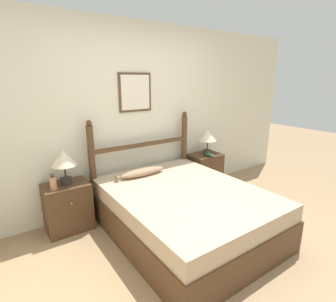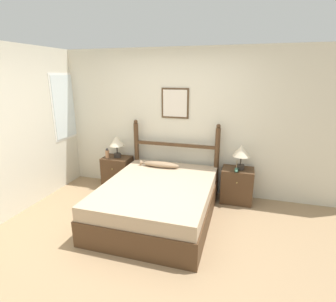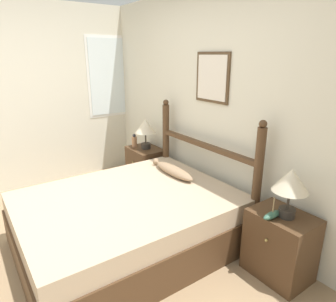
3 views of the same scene
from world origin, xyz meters
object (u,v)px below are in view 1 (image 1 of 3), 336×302
(bed, at_px, (184,211))
(nightstand_left, at_px, (68,207))
(model_boat, at_px, (209,155))
(table_lamp_right, at_px, (208,136))
(fish_pillow, at_px, (142,172))
(bottle, at_px, (53,183))
(nightstand_right, at_px, (205,171))
(table_lamp_left, at_px, (64,160))

(bed, relative_size, nightstand_left, 3.43)
(bed, xyz_separation_m, model_boat, (1.09, 0.75, 0.34))
(table_lamp_right, xyz_separation_m, fish_pillow, (-1.34, -0.17, -0.29))
(bed, relative_size, bottle, 10.55)
(bed, height_order, nightstand_right, nightstand_right)
(nightstand_left, distance_m, nightstand_right, 2.24)
(table_lamp_left, distance_m, table_lamp_right, 2.25)
(model_boat, bearing_deg, nightstand_left, 176.82)
(nightstand_right, bearing_deg, model_boat, -101.71)
(table_lamp_right, bearing_deg, bottle, -178.18)
(bed, xyz_separation_m, fish_pillow, (-0.19, 0.68, 0.33))
(nightstand_right, height_order, model_boat, model_boat)
(nightstand_left, relative_size, bottle, 3.07)
(table_lamp_left, relative_size, fish_pillow, 0.60)
(model_boat, bearing_deg, table_lamp_right, 63.70)
(nightstand_right, relative_size, fish_pillow, 0.84)
(table_lamp_right, bearing_deg, model_boat, -116.30)
(bed, distance_m, table_lamp_right, 1.56)
(model_boat, xyz_separation_m, fish_pillow, (-1.28, -0.06, -0.02))
(model_boat, bearing_deg, bottle, 179.17)
(nightstand_right, distance_m, table_lamp_left, 2.30)
(nightstand_left, relative_size, model_boat, 2.80)
(table_lamp_left, bearing_deg, nightstand_right, -0.12)
(nightstand_left, distance_m, fish_pillow, 1.00)
(bottle, bearing_deg, nightstand_right, 2.14)
(nightstand_right, relative_size, bottle, 3.07)
(table_lamp_left, bearing_deg, bottle, -149.70)
(nightstand_left, distance_m, bottle, 0.42)
(nightstand_left, bearing_deg, table_lamp_left, 17.51)
(bed, distance_m, model_boat, 1.37)
(table_lamp_right, bearing_deg, nightstand_right, 157.02)
(nightstand_left, height_order, model_boat, model_boat)
(nightstand_right, bearing_deg, bottle, -177.86)
(bed, height_order, model_boat, model_boat)
(bed, bearing_deg, fish_pillow, 105.35)
(nightstand_left, height_order, nightstand_right, same)
(bottle, bearing_deg, table_lamp_right, 1.82)
(table_lamp_right, bearing_deg, fish_pillow, -172.54)
(table_lamp_left, distance_m, fish_pillow, 0.98)
(nightstand_right, bearing_deg, table_lamp_right, -22.98)
(model_boat, bearing_deg, fish_pillow, -177.13)
(table_lamp_right, xyz_separation_m, model_boat, (-0.05, -0.11, -0.27))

